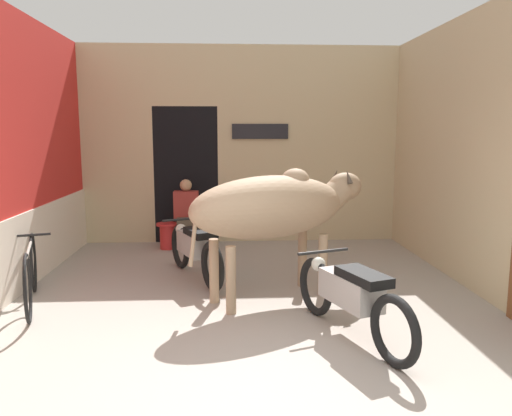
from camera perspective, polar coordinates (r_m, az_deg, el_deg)
name	(u,v)px	position (r m, az deg, el deg)	size (l,w,h in m)	color
ground_plane	(261,395)	(3.96, 0.57, -20.60)	(30.00, 30.00, 0.00)	#9E9389
wall_left_shopfront	(8,157)	(6.61, -26.48, 5.28)	(0.25, 5.29, 3.40)	red
wall_back_with_doorway	(221,155)	(9.00, -3.99, 6.01)	(5.49, 0.93, 3.40)	#C6B289
wall_right_with_door	(475,153)	(6.77, 23.78, 5.82)	(0.22, 5.29, 3.40)	#C6B289
cow	(276,207)	(5.74, 2.30, 0.15)	(2.32, 1.58, 1.51)	tan
motorcycle_near	(350,295)	(4.84, 10.74, -9.73)	(0.81, 1.83, 0.74)	black
motorcycle_far	(195,248)	(6.65, -7.00, -4.55)	(0.87, 1.71, 0.74)	black
bicycle	(31,273)	(6.16, -24.36, -6.81)	(0.64, 1.73, 0.74)	black
shopkeeper_seated	(186,213)	(8.36, -7.99, -0.53)	(0.41, 0.33, 1.16)	brown
plastic_stool	(168,235)	(8.45, -10.08, -3.06)	(0.36, 0.36, 0.43)	red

